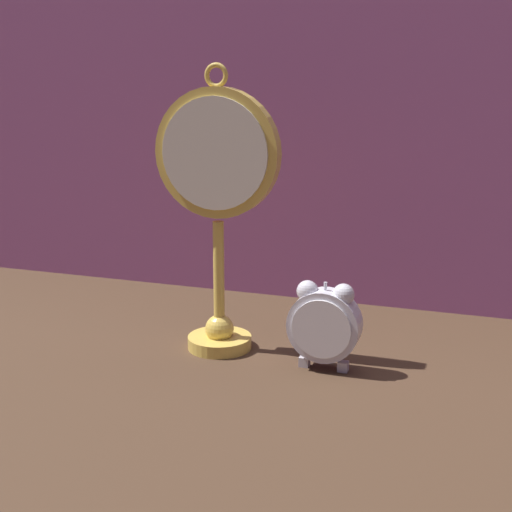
% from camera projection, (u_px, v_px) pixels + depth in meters
% --- Properties ---
extents(ground_plane, '(4.00, 4.00, 0.00)m').
position_uv_depth(ground_plane, '(234.00, 375.00, 0.84)').
color(ground_plane, '#422D1E').
extents(fabric_backdrop_drape, '(1.40, 0.01, 0.58)m').
position_uv_depth(fabric_backdrop_drape, '(310.00, 112.00, 1.07)').
color(fabric_backdrop_drape, '#8E4C7F').
rests_on(fabric_backdrop_drape, ground_plane).
extents(pocket_watch_on_stand, '(0.16, 0.08, 0.36)m').
position_uv_depth(pocket_watch_on_stand, '(218.00, 201.00, 0.88)').
color(pocket_watch_on_stand, gold).
rests_on(pocket_watch_on_stand, ground_plane).
extents(alarm_clock_twin_bell, '(0.09, 0.03, 0.11)m').
position_uv_depth(alarm_clock_twin_bell, '(324.00, 322.00, 0.84)').
color(alarm_clock_twin_bell, silver).
rests_on(alarm_clock_twin_bell, ground_plane).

